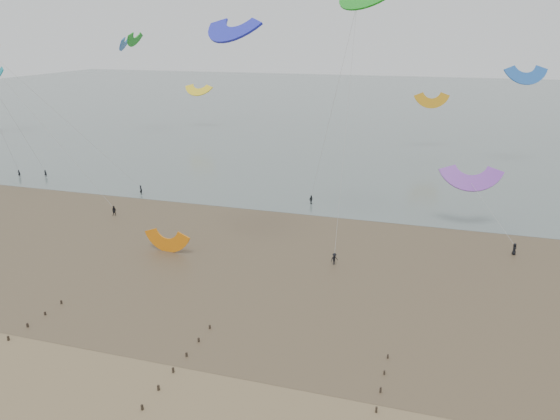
# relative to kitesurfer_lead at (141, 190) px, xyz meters

# --- Properties ---
(ground) EXTENTS (500.00, 500.00, 0.00)m
(ground) POSITION_rel_kitesurfer_lead_xyz_m (27.98, -52.42, -0.89)
(ground) COLOR brown
(ground) RESTS_ON ground
(sea_and_shore) EXTENTS (500.00, 665.00, 0.03)m
(sea_and_shore) POSITION_rel_kitesurfer_lead_xyz_m (23.90, -18.01, -0.88)
(sea_and_shore) COLOR #475654
(sea_and_shore) RESTS_ON ground
(kitesurfer_lead) EXTENTS (0.77, 0.69, 1.78)m
(kitesurfer_lead) POSITION_rel_kitesurfer_lead_xyz_m (0.00, 0.00, 0.00)
(kitesurfer_lead) COLOR black
(kitesurfer_lead) RESTS_ON ground
(kitesurfers) EXTENTS (119.37, 27.18, 1.79)m
(kitesurfers) POSITION_rel_kitesurfer_lead_xyz_m (48.17, -4.41, -0.05)
(kitesurfers) COLOR black
(kitesurfers) RESTS_ON ground
(grounded_kite) EXTENTS (6.30, 5.13, 3.24)m
(grounded_kite) POSITION_rel_kitesurfer_lead_xyz_m (17.97, -23.30, -0.89)
(grounded_kite) COLOR orange
(grounded_kite) RESTS_ON ground
(kites_airborne) EXTENTS (224.57, 110.16, 40.08)m
(kites_airborne) POSITION_rel_kitesurfer_lead_xyz_m (19.48, 33.24, 20.24)
(kites_airborne) COLOR #1E26CC
(kites_airborne) RESTS_ON ground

